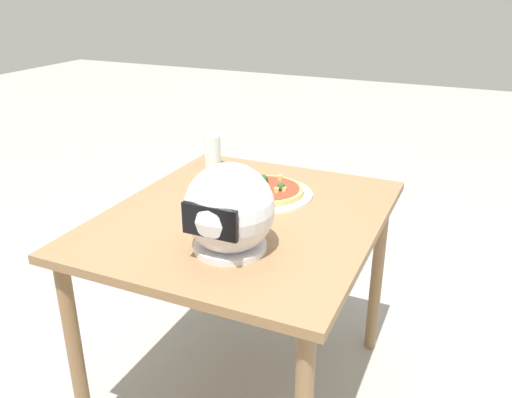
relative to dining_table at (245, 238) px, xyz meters
The scene contains 6 objects.
ground_plane 0.68m from the dining_table, ahead, with size 14.00×14.00×0.00m, color #9E9E99.
dining_table is the anchor object (origin of this frame).
pizza_plate 0.21m from the dining_table, 92.59° to the right, with size 0.34×0.34×0.01m, color white.
pizza 0.21m from the dining_table, 92.94° to the right, with size 0.28×0.28×0.05m.
motorcycle_helmet 0.34m from the dining_table, 105.97° to the left, with size 0.27×0.27×0.27m.
drinking_glass 0.53m from the dining_table, 49.25° to the right, with size 0.07×0.07×0.14m, color silver.
Camera 1 is at (-0.72, 1.50, 1.53)m, focal length 37.00 mm.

